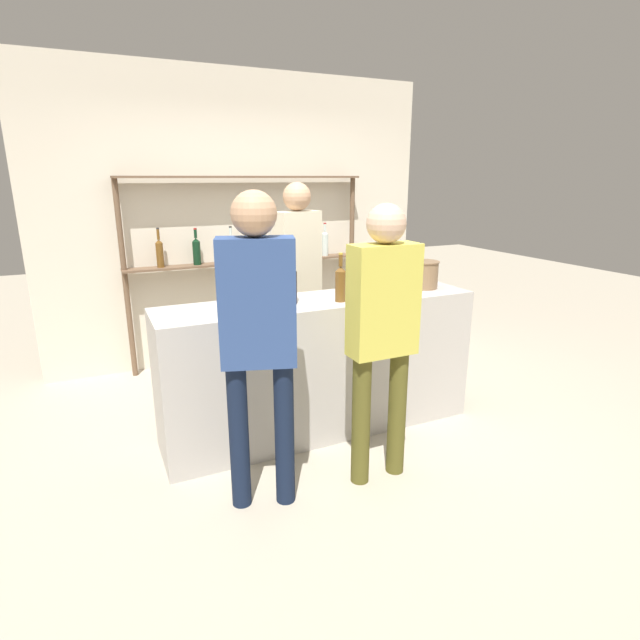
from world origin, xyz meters
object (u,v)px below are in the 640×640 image
at_px(counter_bottle_0, 340,283).
at_px(counter_bottle_2, 292,284).
at_px(wine_glass, 396,277).
at_px(server_behind_counter, 298,268).
at_px(ice_bucket, 423,274).
at_px(counter_bottle_1, 238,284).
at_px(customer_left, 258,327).
at_px(customer_center, 383,323).

bearing_deg(counter_bottle_0, counter_bottle_2, 164.88).
height_order(wine_glass, server_behind_counter, server_behind_counter).
bearing_deg(counter_bottle_0, ice_bucket, 8.62).
distance_m(counter_bottle_2, ice_bucket, 1.10).
distance_m(counter_bottle_2, wine_glass, 0.80).
distance_m(counter_bottle_1, server_behind_counter, 0.99).
xyz_separation_m(counter_bottle_1, customer_left, (-0.13, -0.81, -0.06)).
xyz_separation_m(counter_bottle_2, customer_center, (0.29, -0.69, -0.13)).
relative_size(counter_bottle_2, customer_center, 0.21).
bearing_deg(counter_bottle_1, server_behind_counter, 43.64).
height_order(counter_bottle_1, customer_center, customer_center).
distance_m(counter_bottle_1, customer_center, 1.06).
bearing_deg(customer_center, counter_bottle_2, 22.45).
bearing_deg(customer_center, ice_bucket, -48.32).
bearing_deg(ice_bucket, counter_bottle_0, -171.38).
relative_size(counter_bottle_2, wine_glass, 2.19).
bearing_deg(wine_glass, counter_bottle_2, 176.54).
height_order(counter_bottle_1, server_behind_counter, server_behind_counter).
height_order(counter_bottle_2, ice_bucket, counter_bottle_2).
distance_m(counter_bottle_1, ice_bucket, 1.43).
bearing_deg(server_behind_counter, counter_bottle_0, -19.51).
bearing_deg(counter_bottle_0, server_behind_counter, 85.64).
distance_m(counter_bottle_0, server_behind_counter, 0.94).
bearing_deg(ice_bucket, counter_bottle_2, -178.42).
xyz_separation_m(counter_bottle_1, counter_bottle_2, (0.32, -0.16, 0.01)).
bearing_deg(customer_left, counter_bottle_1, 8.84).
distance_m(customer_center, server_behind_counter, 1.55).
bearing_deg(ice_bucket, wine_glass, -165.63).
bearing_deg(customer_left, customer_center, -76.19).
relative_size(counter_bottle_0, ice_bucket, 1.43).
bearing_deg(counter_bottle_1, ice_bucket, -5.41).
relative_size(counter_bottle_1, server_behind_counter, 0.20).
relative_size(counter_bottle_0, counter_bottle_2, 0.93).
bearing_deg(server_behind_counter, customer_center, -19.07).
bearing_deg(customer_left, counter_bottle_0, -36.49).
xyz_separation_m(counter_bottle_1, ice_bucket, (1.42, -0.13, -0.02)).
xyz_separation_m(counter_bottle_2, server_behind_counter, (0.39, 0.85, -0.06)).
xyz_separation_m(counter_bottle_0, server_behind_counter, (0.07, 0.94, -0.05)).
distance_m(counter_bottle_2, customer_left, 0.79).
bearing_deg(wine_glass, server_behind_counter, 114.00).
xyz_separation_m(counter_bottle_2, customer_left, (-0.45, -0.64, -0.07)).
height_order(wine_glass, customer_left, customer_left).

